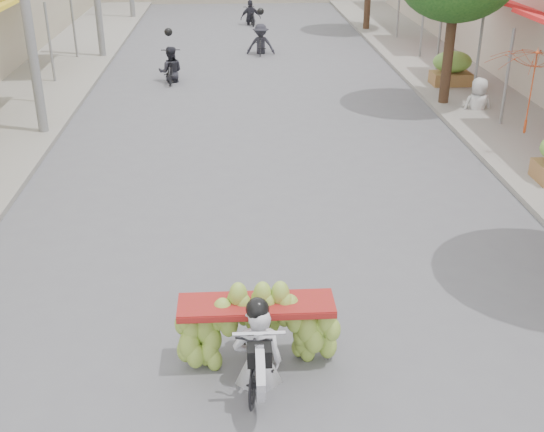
{
  "coord_description": "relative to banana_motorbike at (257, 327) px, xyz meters",
  "views": [
    {
      "loc": [
        -0.64,
        -4.74,
        5.49
      ],
      "look_at": [
        -0.09,
        4.55,
        1.1
      ],
      "focal_mm": 45.0,
      "sensor_mm": 36.0,
      "label": 1
    }
  ],
  "objects": [
    {
      "name": "produce_crate_far",
      "position": [
        6.61,
        13.79,
        0.01
      ],
      "size": [
        1.2,
        0.88,
        1.16
      ],
      "color": "brown",
      "rests_on": "ground"
    },
    {
      "name": "banana_motorbike",
      "position": [
        0.0,
        0.0,
        0.0
      ],
      "size": [
        2.2,
        1.79,
        2.08
      ],
      "color": "black",
      "rests_on": "ground"
    },
    {
      "name": "bg_motorbike_a",
      "position": [
        -2.2,
        15.19,
        0.04
      ],
      "size": [
        0.8,
        1.68,
        1.95
      ],
      "color": "black",
      "rests_on": "ground"
    },
    {
      "name": "sidewalk_right",
      "position": [
        7.41,
        12.79,
        -0.64
      ],
      "size": [
        4.0,
        60.0,
        0.12
      ],
      "primitive_type": "cube",
      "color": "gray",
      "rests_on": "ground"
    },
    {
      "name": "market_umbrella",
      "position": [
        6.31,
        7.33,
        1.87
      ],
      "size": [
        2.83,
        2.83,
        1.93
      ],
      "rotation": [
        0.0,
        0.0,
        -0.43
      ],
      "color": "#B13F17",
      "rests_on": "ground"
    },
    {
      "name": "pedestrian",
      "position": [
        6.57,
        11.1,
        0.28
      ],
      "size": [
        0.85,
        0.51,
        1.73
      ],
      "rotation": [
        0.0,
        0.0,
        3.15
      ],
      "color": "silver",
      "rests_on": "ground"
    },
    {
      "name": "bg_motorbike_b",
      "position": [
        0.9,
        19.26,
        0.16
      ],
      "size": [
        1.1,
        1.66,
        1.95
      ],
      "color": "black",
      "rests_on": "ground"
    },
    {
      "name": "bg_motorbike_c",
      "position": [
        0.72,
        25.76,
        0.14
      ],
      "size": [
        1.05,
        1.47,
        1.95
      ],
      "color": "black",
      "rests_on": "ground"
    },
    {
      "name": "sidewalk_left",
      "position": [
        -6.59,
        12.79,
        -0.64
      ],
      "size": [
        4.0,
        60.0,
        0.12
      ],
      "primitive_type": "cube",
      "color": "gray",
      "rests_on": "ground"
    }
  ]
}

